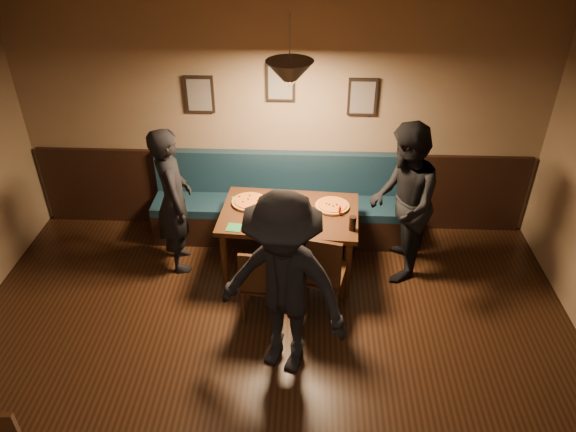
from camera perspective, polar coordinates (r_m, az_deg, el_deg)
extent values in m
plane|color=silver|center=(2.51, -5.42, 8.22)|extent=(7.00, 7.00, 0.00)
plane|color=#8C704F|center=(6.26, -0.75, 10.06)|extent=(6.00, 0.00, 6.00)
cube|color=black|center=(6.64, -0.71, 2.79)|extent=(5.88, 0.06, 1.00)
cube|color=black|center=(6.24, -9.27, 12.50)|extent=(0.32, 0.04, 0.42)
cube|color=black|center=(6.07, -0.80, 13.86)|extent=(0.32, 0.04, 0.42)
cube|color=black|center=(6.14, 7.82, 12.29)|extent=(0.32, 0.04, 0.42)
cone|color=black|center=(5.06, 0.18, 14.66)|extent=(0.44, 0.44, 0.25)
cube|color=black|center=(5.92, 0.15, -2.73)|extent=(1.50, 1.02, 0.77)
imported|color=black|center=(5.91, -11.94, 1.60)|extent=(0.57, 0.70, 1.66)
imported|color=black|center=(5.76, 11.95, 1.29)|extent=(0.73, 0.91, 1.76)
imported|color=black|center=(4.55, -0.52, -7.47)|extent=(1.32, 1.05, 1.78)
cylinder|color=#C56D25|center=(5.85, -4.07, 1.48)|extent=(0.48, 0.48, 0.04)
cylinder|color=orange|center=(5.52, -0.33, -0.54)|extent=(0.50, 0.50, 0.04)
cylinder|color=orange|center=(5.79, 4.68, 1.07)|extent=(0.48, 0.48, 0.04)
cylinder|color=black|center=(5.43, 6.80, -0.76)|extent=(0.08, 0.08, 0.15)
cylinder|color=#A42405|center=(5.64, 5.45, 0.59)|extent=(0.03, 0.03, 0.13)
cube|color=#1E7137|center=(5.94, -5.19, 1.76)|extent=(0.17, 0.17, 0.01)
cube|color=#1B6630|center=(5.48, -5.69, -1.21)|extent=(0.16, 0.16, 0.01)
cube|color=silver|center=(5.37, -0.08, -1.88)|extent=(0.18, 0.09, 0.00)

